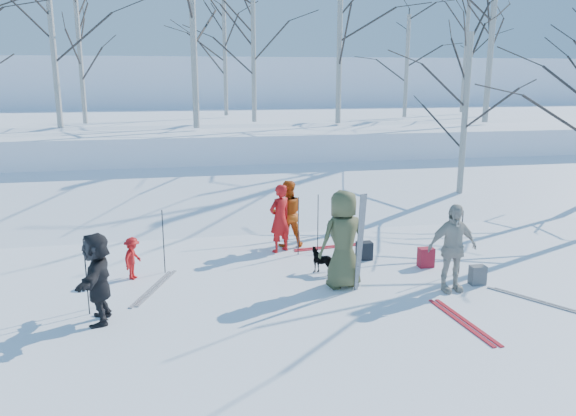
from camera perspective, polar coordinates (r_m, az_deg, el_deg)
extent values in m
plane|color=white|center=(10.71, 1.61, -8.63)|extent=(120.00, 120.00, 0.00)
cube|color=white|center=(17.26, -3.62, 0.44)|extent=(70.00, 9.49, 4.12)
cube|color=white|center=(26.93, -6.59, 6.90)|extent=(70.00, 18.00, 2.20)
cube|color=white|center=(47.76, -8.86, 10.84)|extent=(90.00, 30.00, 6.00)
imported|color=#474C2D|center=(10.77, 5.61, -3.19)|extent=(1.04, 0.79, 1.91)
imported|color=red|center=(12.89, -0.84, -1.06)|extent=(0.69, 0.62, 1.59)
imported|color=#C74E0F|center=(13.31, -0.08, -0.58)|extent=(0.80, 0.64, 1.59)
imported|color=red|center=(11.70, -15.51, -4.94)|extent=(0.51, 0.64, 0.86)
imported|color=beige|center=(10.99, 16.35, -3.92)|extent=(1.01, 0.46, 1.69)
imported|color=black|center=(9.78, -18.78, -6.73)|extent=(0.52, 1.45, 1.54)
imported|color=black|center=(11.67, 3.66, -5.38)|extent=(0.65, 0.63, 0.52)
cube|color=silver|center=(10.57, 7.22, -3.57)|extent=(0.09, 0.16, 1.90)
cube|color=silver|center=(10.67, 7.44, -3.41)|extent=(0.11, 0.23, 1.89)
cylinder|color=black|center=(11.83, -12.54, -3.36)|extent=(0.02, 0.02, 1.34)
cylinder|color=black|center=(10.16, -19.80, -6.65)|extent=(0.02, 0.02, 1.34)
cylinder|color=black|center=(12.72, 1.05, -1.85)|extent=(0.02, 0.02, 1.34)
cylinder|color=black|center=(13.01, 3.05, -1.51)|extent=(0.02, 0.02, 1.34)
cylinder|color=black|center=(10.44, -18.44, -6.00)|extent=(0.02, 0.02, 1.34)
cylinder|color=black|center=(12.02, 17.16, -3.37)|extent=(0.02, 0.02, 1.34)
cube|color=maroon|center=(12.38, 13.83, -4.89)|extent=(0.32, 0.22, 0.42)
cube|color=#515458|center=(11.67, 18.70, -6.47)|extent=(0.30, 0.20, 0.38)
cube|color=black|center=(12.62, 7.75, -4.32)|extent=(0.34, 0.24, 0.40)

